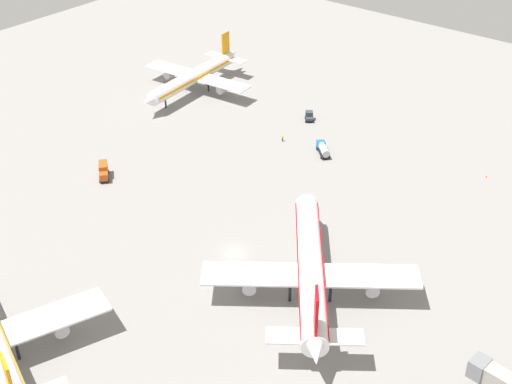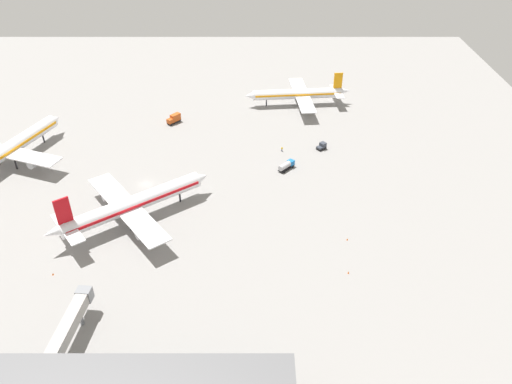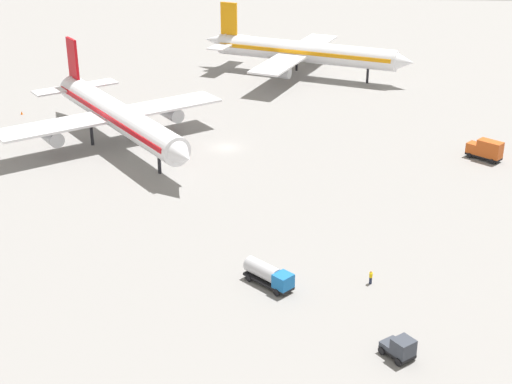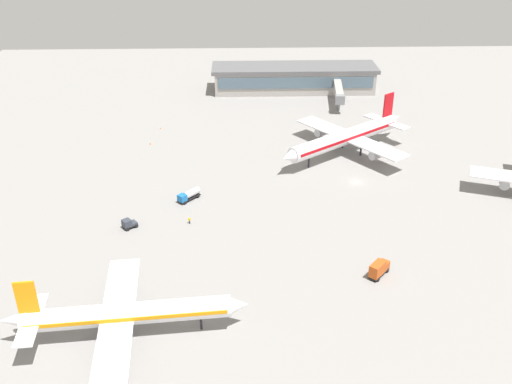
{
  "view_description": "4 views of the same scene",
  "coord_description": "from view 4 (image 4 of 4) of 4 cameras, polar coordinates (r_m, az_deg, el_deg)",
  "views": [
    {
      "loc": [
        -83.7,
        -72.79,
        84.63
      ],
      "look_at": [
        16.08,
        7.26,
        3.27
      ],
      "focal_mm": 50.03,
      "sensor_mm": 36.0,
      "label": 1
    },
    {
      "loc": [
        33.85,
        -129.57,
        86.27
      ],
      "look_at": [
        34.13,
        -7.81,
        2.38
      ],
      "focal_mm": 35.53,
      "sensor_mm": 36.0,
      "label": 2
    },
    {
      "loc": [
        116.95,
        11.13,
        44.16
      ],
      "look_at": [
        30.39,
        6.5,
        5.57
      ],
      "focal_mm": 53.0,
      "sensor_mm": 36.0,
      "label": 3
    },
    {
      "loc": [
        30.68,
        134.92,
        69.21
      ],
      "look_at": [
        26.96,
        11.46,
        3.45
      ],
      "focal_mm": 40.34,
      "sensor_mm": 36.0,
      "label": 4
    }
  ],
  "objects": [
    {
      "name": "safety_cone_near_gate",
      "position": [
        193.47,
        12.27,
        6.51
      ],
      "size": [
        0.44,
        0.44,
        0.6
      ],
      "primitive_type": "cone",
      "color": "#EA590C",
      "rests_on": "ground"
    },
    {
      "name": "ground_crew_worker",
      "position": [
        134.16,
        -6.62,
        -2.81
      ],
      "size": [
        0.58,
        0.39,
        1.67
      ],
      "rotation": [
        0.0,
        0.0,
        4.7
      ],
      "color": "#1E2338",
      "rests_on": "ground"
    },
    {
      "name": "ground",
      "position": [
        154.71,
        9.9,
        1.01
      ],
      "size": [
        288.0,
        288.0,
        0.0
      ],
      "primitive_type": "plane",
      "color": "gray"
    },
    {
      "name": "safety_cone_mid_apron",
      "position": [
        189.13,
        -9.47,
        6.27
      ],
      "size": [
        0.44,
        0.44,
        0.6
      ],
      "primitive_type": "cone",
      "color": "#EA590C",
      "rests_on": "ground"
    },
    {
      "name": "jet_bridge",
      "position": [
        208.05,
        8.2,
        9.81
      ],
      "size": [
        4.89,
        20.71,
        6.74
      ],
      "rotation": [
        0.0,
        0.0,
        1.47
      ],
      "color": "#9E9993",
      "rests_on": "ground"
    },
    {
      "name": "airplane_at_gate",
      "position": [
        102.84,
        -12.86,
        -11.7
      ],
      "size": [
        42.13,
        33.91,
        12.81
      ],
      "rotation": [
        0.0,
        0.0,
        3.23
      ],
      "color": "white",
      "rests_on": "ground"
    },
    {
      "name": "safety_cone_far_side",
      "position": [
        177.85,
        -10.45,
        4.75
      ],
      "size": [
        0.44,
        0.44,
        0.6
      ],
      "primitive_type": "cone",
      "color": "#EA590C",
      "rests_on": "ground"
    },
    {
      "name": "baggage_tug",
      "position": [
        134.59,
        -12.52,
        -3.09
      ],
      "size": [
        3.75,
        3.61,
        2.3
      ],
      "rotation": [
        0.0,
        0.0,
        0.67
      ],
      "color": "black",
      "rests_on": "ground"
    },
    {
      "name": "catering_truck",
      "position": [
        118.47,
        12.08,
        -7.44
      ],
      "size": [
        5.09,
        5.49,
        3.3
      ],
      "rotation": [
        0.0,
        0.0,
        4.0
      ],
      "color": "black",
      "rests_on": "ground"
    },
    {
      "name": "fuel_truck",
      "position": [
        143.96,
        -6.67,
        -0.28
      ],
      "size": [
        5.63,
        5.95,
        2.5
      ],
      "rotation": [
        0.0,
        0.0,
        0.84
      ],
      "color": "black",
      "rests_on": "ground"
    },
    {
      "name": "airplane_taxiing",
      "position": [
        168.6,
        8.94,
        5.42
      ],
      "size": [
        40.88,
        34.59,
        14.7
      ],
      "rotation": [
        0.0,
        0.0,
        0.65
      ],
      "color": "white",
      "rests_on": "ground"
    },
    {
      "name": "terminal_building",
      "position": [
        223.36,
        3.8,
        11.22
      ],
      "size": [
        62.2,
        15.68,
        9.49
      ],
      "color": "#9E9993",
      "rests_on": "ground"
    }
  ]
}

